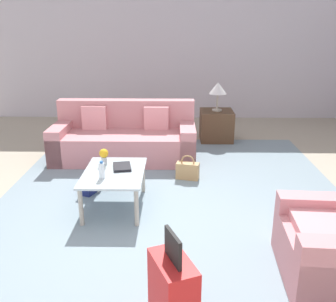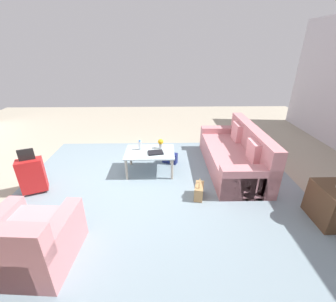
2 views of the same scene
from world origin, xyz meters
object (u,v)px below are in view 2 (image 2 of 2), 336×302
at_px(flower_vase, 161,143).
at_px(handbag_navy, 170,158).
at_px(handbag_tan, 199,191).
at_px(armchair, 27,246).
at_px(suitcase_red, 32,175).
at_px(water_bottle, 140,145).
at_px(coffee_table_book, 156,152).
at_px(couch, 236,156).
at_px(coffee_table, 150,154).

distance_m(flower_vase, handbag_navy, 0.54).
bearing_deg(handbag_tan, handbag_navy, -69.94).
xyz_separation_m(armchair, suitcase_red, (0.70, -1.47, 0.06)).
bearing_deg(armchair, handbag_tan, -149.83).
distance_m(armchair, handbag_tan, 2.53).
height_order(armchair, water_bottle, armchair).
relative_size(water_bottle, handbag_navy, 0.57).
bearing_deg(suitcase_red, armchair, 115.34).
distance_m(water_bottle, handbag_navy, 0.80).
bearing_deg(suitcase_red, handbag_navy, -156.00).
bearing_deg(flower_vase, coffee_table_book, 66.50).
distance_m(coffee_table_book, suitcase_red, 2.21).
bearing_deg(armchair, flower_vase, -123.33).
bearing_deg(armchair, couch, -143.86).
distance_m(coffee_table, suitcase_red, 2.12).
xyz_separation_m(armchair, handbag_navy, (-1.72, -2.54, -0.16)).
xyz_separation_m(coffee_table, water_bottle, (0.20, -0.10, 0.15)).
bearing_deg(couch, coffee_table_book, 6.11).
xyz_separation_m(armchair, coffee_table_book, (-1.42, -2.09, 0.18)).
bearing_deg(armchair, coffee_table, -121.03).
xyz_separation_m(water_bottle, coffee_table_book, (-0.32, 0.18, -0.08)).
height_order(couch, armchair, couch).
distance_m(coffee_table, water_bottle, 0.27).
bearing_deg(coffee_table_book, water_bottle, -40.20).
height_order(couch, suitcase_red, couch).
relative_size(coffee_table, suitcase_red, 1.15).
bearing_deg(suitcase_red, flower_vase, -159.05).
bearing_deg(armchair, coffee_table_book, -124.30).
relative_size(armchair, handbag_tan, 2.88).
distance_m(water_bottle, handbag_tan, 1.53).
bearing_deg(water_bottle, suitcase_red, 23.96).
relative_size(coffee_table_book, handbag_navy, 0.81).
relative_size(coffee_table, handbag_navy, 2.74).
bearing_deg(water_bottle, coffee_table, 153.43).
bearing_deg(handbag_navy, handbag_tan, 110.06).
xyz_separation_m(armchair, flower_vase, (-1.52, -2.32, 0.29)).
xyz_separation_m(coffee_table_book, suitcase_red, (2.12, 0.62, -0.12)).
relative_size(couch, flower_vase, 11.06).
relative_size(water_bottle, coffee_table_book, 0.70).
height_order(couch, coffee_table_book, couch).
xyz_separation_m(coffee_table, handbag_tan, (-0.88, 0.90, -0.27)).
bearing_deg(suitcase_red, coffee_table_book, -163.70).
relative_size(couch, water_bottle, 11.11).
relative_size(armchair, suitcase_red, 1.21).
bearing_deg(couch, water_bottle, -0.00).
height_order(coffee_table_book, handbag_navy, coffee_table_book).
bearing_deg(suitcase_red, handbag_tan, 176.07).
bearing_deg(armchair, suitcase_red, -64.66).
bearing_deg(water_bottle, flower_vase, -173.21).
bearing_deg(coffee_table, couch, -176.82).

